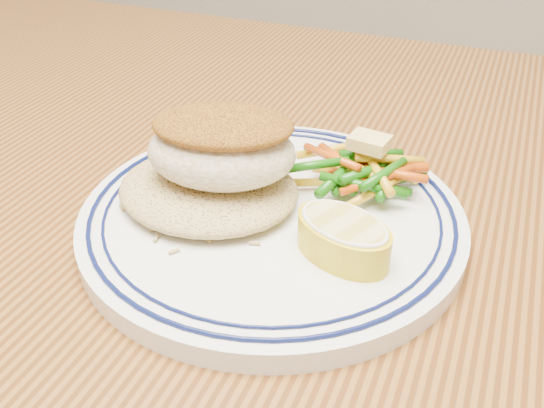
{
  "coord_description": "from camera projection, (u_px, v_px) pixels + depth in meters",
  "views": [
    {
      "loc": [
        0.15,
        -0.32,
        1.0
      ],
      "look_at": [
        0.02,
        0.0,
        0.77
      ],
      "focal_mm": 40.0,
      "sensor_mm": 36.0,
      "label": 1
    }
  ],
  "objects": [
    {
      "name": "butter_pat",
      "position": [
        369.0,
        142.0,
        0.43
      ],
      "size": [
        0.03,
        0.02,
        0.01
      ],
      "primitive_type": "cube",
      "rotation": [
        0.0,
        0.0,
        -0.15
      ],
      "color": "#E8CA71",
      "rests_on": "vegetable_pile"
    },
    {
      "name": "lemon_wedge",
      "position": [
        343.0,
        236.0,
        0.37
      ],
      "size": [
        0.08,
        0.08,
        0.03
      ],
      "color": "yellow",
      "rests_on": "plate"
    },
    {
      "name": "vegetable_pile",
      "position": [
        363.0,
        171.0,
        0.43
      ],
      "size": [
        0.1,
        0.09,
        0.03
      ],
      "color": "#B84309",
      "rests_on": "plate"
    },
    {
      "name": "plate",
      "position": [
        272.0,
        217.0,
        0.42
      ],
      "size": [
        0.26,
        0.26,
        0.02
      ],
      "color": "white",
      "rests_on": "dining_table"
    },
    {
      "name": "dining_table",
      "position": [
        250.0,
        324.0,
        0.48
      ],
      "size": [
        1.5,
        0.9,
        0.75
      ],
      "color": "#512C10",
      "rests_on": "ground"
    },
    {
      "name": "fish_fillet",
      "position": [
        222.0,
        146.0,
        0.4
      ],
      "size": [
        0.12,
        0.09,
        0.05
      ],
      "color": "beige",
      "rests_on": "rice_pilaf"
    },
    {
      "name": "rice_pilaf",
      "position": [
        208.0,
        185.0,
        0.42
      ],
      "size": [
        0.13,
        0.11,
        0.02
      ],
      "primitive_type": "ellipsoid",
      "color": "#A68A53",
      "rests_on": "plate"
    }
  ]
}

